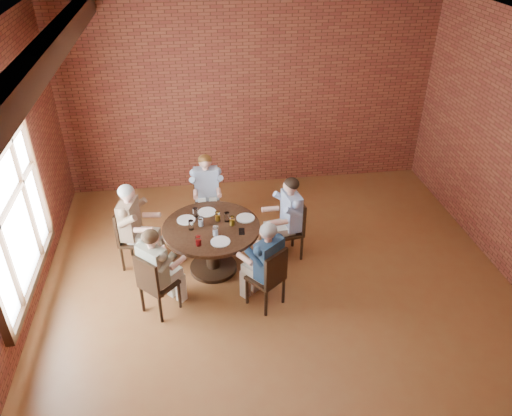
{
  "coord_description": "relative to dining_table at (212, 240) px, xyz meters",
  "views": [
    {
      "loc": [
        -1.05,
        -4.81,
        4.63
      ],
      "look_at": [
        -0.23,
        1.0,
        0.95
      ],
      "focal_mm": 35.0,
      "sensor_mm": 36.0,
      "label": 1
    }
  ],
  "objects": [
    {
      "name": "glass_a",
      "position": [
        0.23,
        0.1,
        0.29
      ],
      "size": [
        0.07,
        0.07,
        0.14
      ],
      "primitive_type": "cylinder",
      "color": "white",
      "rests_on": "dining_table"
    },
    {
      "name": "glass_f",
      "position": [
        -0.19,
        -0.41,
        0.29
      ],
      "size": [
        0.07,
        0.07,
        0.14
      ],
      "primitive_type": "cylinder",
      "color": "white",
      "rests_on": "dining_table"
    },
    {
      "name": "glass_b",
      "position": [
        0.1,
        0.14,
        0.29
      ],
      "size": [
        0.07,
        0.07,
        0.14
      ],
      "primitive_type": "cylinder",
      "color": "white",
      "rests_on": "dining_table"
    },
    {
      "name": "chair_a",
      "position": [
        1.19,
        0.21,
        -0.03
      ],
      "size": [
        0.48,
        0.48,
        0.92
      ],
      "rotation": [
        0.0,
        0.0,
        -1.4
      ],
      "color": "black",
      "rests_on": "floor"
    },
    {
      "name": "plate_c",
      "position": [
        -0.34,
        0.21,
        0.23
      ],
      "size": [
        0.26,
        0.26,
        0.01
      ],
      "primitive_type": "cylinder",
      "color": "white",
      "rests_on": "dining_table"
    },
    {
      "name": "diner_e",
      "position": [
        0.64,
        -0.81,
        0.11
      ],
      "size": [
        0.77,
        0.78,
        1.28
      ],
      "primitive_type": null,
      "rotation": [
        0.0,
        0.0,
        3.81
      ],
      "color": "#1A2F48",
      "rests_on": "floor"
    },
    {
      "name": "ceiling_beam",
      "position": [
        -1.58,
        -0.93,
        2.74
      ],
      "size": [
        0.22,
        6.9,
        0.26
      ],
      "primitive_type": "cube",
      "color": "black",
      "rests_on": "ceiling"
    },
    {
      "name": "glass_h",
      "position": [
        0.29,
        -0.0,
        0.29
      ],
      "size": [
        0.07,
        0.07,
        0.14
      ],
      "primitive_type": "cylinder",
      "color": "white",
      "rests_on": "dining_table"
    },
    {
      "name": "diner_a",
      "position": [
        1.11,
        0.19,
        0.13
      ],
      "size": [
        0.71,
        0.61,
        1.31
      ],
      "primitive_type": null,
      "rotation": [
        0.0,
        0.0,
        -1.4
      ],
      "color": "#486CBD",
      "rests_on": "floor"
    },
    {
      "name": "wall_back",
      "position": [
        0.87,
        2.57,
        1.17
      ],
      "size": [
        7.0,
        0.0,
        7.0
      ],
      "primitive_type": "plane",
      "rotation": [
        1.57,
        0.0,
        0.0
      ],
      "color": "brown",
      "rests_on": "ground"
    },
    {
      "name": "glass_e",
      "position": [
        -0.27,
        -0.03,
        0.29
      ],
      "size": [
        0.07,
        0.07,
        0.14
      ],
      "primitive_type": "cylinder",
      "color": "white",
      "rests_on": "dining_table"
    },
    {
      "name": "plate_b",
      "position": [
        -0.04,
        0.37,
        0.23
      ],
      "size": [
        0.26,
        0.26,
        0.01
      ],
      "primitive_type": "cylinder",
      "color": "white",
      "rests_on": "dining_table"
    },
    {
      "name": "diner_b",
      "position": [
        -0.0,
        1.13,
        0.11
      ],
      "size": [
        0.5,
        0.61,
        1.28
      ],
      "primitive_type": null,
      "rotation": [
        0.0,
        0.0,
        0.0
      ],
      "color": "#99A7C2",
      "rests_on": "floor"
    },
    {
      "name": "glass_c",
      "position": [
        -0.21,
        0.28,
        0.29
      ],
      "size": [
        0.07,
        0.07,
        0.14
      ],
      "primitive_type": "cylinder",
      "color": "white",
      "rests_on": "dining_table"
    },
    {
      "name": "chair_b",
      "position": [
        -0.0,
        1.21,
        -0.03
      ],
      "size": [
        0.4,
        0.4,
        0.91
      ],
      "rotation": [
        0.0,
        0.0,
        0.0
      ],
      "color": "black",
      "rests_on": "floor"
    },
    {
      "name": "chair_d",
      "position": [
        -0.78,
        -0.79,
        -0.04
      ],
      "size": [
        0.56,
        0.56,
        0.9
      ],
      "rotation": [
        0.0,
        0.0,
        2.36
      ],
      "color": "black",
      "rests_on": "floor"
    },
    {
      "name": "floor",
      "position": [
        0.87,
        -0.93,
        -0.53
      ],
      "size": [
        7.0,
        7.0,
        0.0
      ],
      "primitive_type": "plane",
      "color": "brown",
      "rests_on": "ground"
    },
    {
      "name": "window",
      "position": [
        -2.31,
        -0.53,
        1.12
      ],
      "size": [
        0.1,
        2.16,
        2.36
      ],
      "color": "white",
      "rests_on": "wall_left"
    },
    {
      "name": "glass_d",
      "position": [
        -0.14,
        0.04,
        0.29
      ],
      "size": [
        0.07,
        0.07,
        0.14
      ],
      "primitive_type": "cylinder",
      "color": "white",
      "rests_on": "dining_table"
    },
    {
      "name": "ceiling",
      "position": [
        0.87,
        -0.93,
        2.87
      ],
      "size": [
        7.0,
        7.0,
        0.0
      ],
      "primitive_type": "plane",
      "rotation": [
        3.14,
        0.0,
        0.0
      ],
      "color": "white",
      "rests_on": "wall_back"
    },
    {
      "name": "chair_c",
      "position": [
        -1.15,
        0.3,
        -0.02
      ],
      "size": [
        0.51,
        0.51,
        0.93
      ],
      "rotation": [
        0.0,
        0.0,
        1.31
      ],
      "color": "black",
      "rests_on": "floor"
    },
    {
      "name": "diner_c",
      "position": [
        -1.07,
        0.28,
        0.13
      ],
      "size": [
        0.75,
        0.67,
        1.32
      ],
      "primitive_type": null,
      "rotation": [
        0.0,
        0.0,
        1.31
      ],
      "color": "brown",
      "rests_on": "floor"
    },
    {
      "name": "glass_g",
      "position": [
        0.05,
        -0.22,
        0.29
      ],
      "size": [
        0.07,
        0.07,
        0.14
      ],
      "primitive_type": "cylinder",
      "color": "white",
      "rests_on": "dining_table"
    },
    {
      "name": "plate_a",
      "position": [
        0.5,
        0.13,
        0.23
      ],
      "size": [
        0.26,
        0.26,
        0.01
      ],
      "primitive_type": "cylinder",
      "color": "white",
      "rests_on": "dining_table"
    },
    {
      "name": "plate_d",
      "position": [
        0.1,
        -0.38,
        0.23
      ],
      "size": [
        0.26,
        0.26,
        0.01
      ],
      "primitive_type": "cylinder",
      "color": "white",
      "rests_on": "dining_table"
    },
    {
      "name": "smartphone",
      "position": [
        0.4,
        -0.18,
        0.23
      ],
      "size": [
        0.09,
        0.16,
        0.01
      ],
      "primitive_type": "cube",
      "rotation": [
        0.0,
        0.0,
        -0.08
      ],
      "color": "black",
      "rests_on": "dining_table"
    },
    {
      "name": "chair_e",
      "position": [
        0.69,
        -0.87,
        -0.03
      ],
      "size": [
        0.56,
        0.56,
        0.91
      ],
      "rotation": [
        0.0,
        0.0,
        3.81
      ],
      "color": "black",
      "rests_on": "floor"
    },
    {
      "name": "dining_table",
      "position": [
        0.0,
        0.0,
        0.0
      ],
      "size": [
        1.36,
        1.36,
        0.75
      ],
      "color": "black",
      "rests_on": "floor"
    },
    {
      "name": "diner_d",
      "position": [
        -0.73,
        -0.73,
        0.11
      ],
      "size": [
        0.77,
        0.77,
        1.27
      ],
      "primitive_type": null,
      "rotation": [
        0.0,
        0.0,
        2.36
      ],
      "color": "gray",
      "rests_on": "floor"
    }
  ]
}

